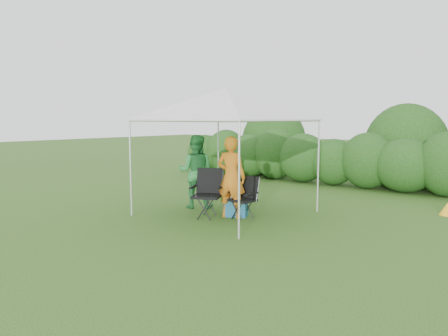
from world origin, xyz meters
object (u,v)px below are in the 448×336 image
Objects in this scene: man at (231,177)px; woman at (196,171)px; canopy at (226,104)px; chair_left at (208,190)px; chair_right at (245,194)px; cooler at (236,207)px.

man reaches higher than woman.
canopy is 1.93m from chair_left.
man is (0.33, -0.25, -1.57)m from canopy.
canopy is 2.93× the size of chair_left.
woman is (-1.57, 0.13, 0.37)m from chair_right.
man reaches higher than chair_right.
man is 1.36m from woman.
chair_left is 0.60× the size of woman.
man is 1.01× the size of woman.
cooler is (-0.23, -0.01, -0.30)m from chair_right.
chair_right is at bearing 144.13° from woman.
woman reaches higher than chair_left.
chair_left is 0.73m from cooler.
canopy is 1.87m from woman.
woman reaches higher than chair_right.
man is at bearing -141.57° from chair_right.
canopy is at bearing 50.41° from chair_left.
woman is at bearing -27.80° from man.
chair_right is 0.51× the size of man.
cooler is at bearing 14.76° from chair_left.
man is (0.45, 0.24, 0.29)m from chair_left.
woman is 1.50m from cooler.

